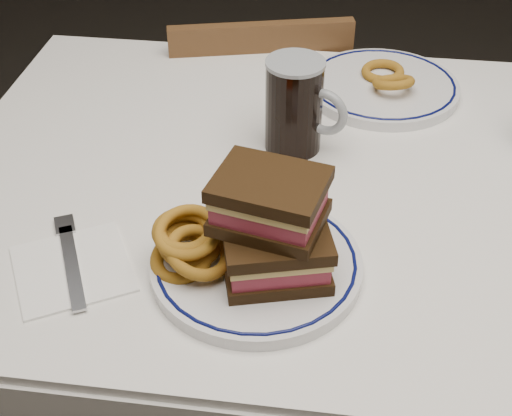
# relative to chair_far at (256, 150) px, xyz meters

# --- Properties ---
(dining_table) EXTENTS (1.27, 0.87, 0.75)m
(dining_table) POSITION_rel_chair_far_xyz_m (0.21, -0.52, 0.21)
(dining_table) COLOR silver
(dining_table) RESTS_ON floor
(chair_far) EXTENTS (0.45, 0.45, 0.81)m
(chair_far) POSITION_rel_chair_far_xyz_m (0.00, 0.00, 0.00)
(chair_far) COLOR #432A15
(chair_far) RESTS_ON floor
(main_plate) EXTENTS (0.28, 0.28, 0.02)m
(main_plate) POSITION_rel_chair_far_xyz_m (0.10, -0.74, 0.32)
(main_plate) COLOR silver
(main_plate) RESTS_ON dining_table
(reuben_sandwich) EXTENTS (0.16, 0.15, 0.14)m
(reuben_sandwich) POSITION_rel_chair_far_xyz_m (0.12, -0.75, 0.40)
(reuben_sandwich) COLOR black
(reuben_sandwich) RESTS_ON main_plate
(onion_rings_main) EXTENTS (0.12, 0.11, 0.09)m
(onion_rings_main) POSITION_rel_chair_far_xyz_m (0.01, -0.75, 0.36)
(onion_rings_main) COLOR brown
(onion_rings_main) RESTS_ON main_plate
(ketchup_ramekin) EXTENTS (0.06, 0.06, 0.04)m
(ketchup_ramekin) POSITION_rel_chair_far_xyz_m (0.08, -0.64, 0.35)
(ketchup_ramekin) COLOR white
(ketchup_ramekin) RESTS_ON main_plate
(beer_mug) EXTENTS (0.13, 0.09, 0.15)m
(beer_mug) POSITION_rel_chair_far_xyz_m (0.12, -0.44, 0.39)
(beer_mug) COLOR black
(beer_mug) RESTS_ON dining_table
(far_plate) EXTENTS (0.28, 0.28, 0.02)m
(far_plate) POSITION_rel_chair_far_xyz_m (0.27, -0.24, 0.32)
(far_plate) COLOR silver
(far_plate) RESTS_ON dining_table
(onion_rings_far) EXTENTS (0.10, 0.14, 0.05)m
(onion_rings_far) POSITION_rel_chair_far_xyz_m (0.27, -0.24, 0.34)
(onion_rings_far) COLOR brown
(onion_rings_far) RESTS_ON far_plate
(napkin_fork) EXTENTS (0.20, 0.20, 0.01)m
(napkin_fork) POSITION_rel_chair_far_xyz_m (-0.14, -0.76, 0.31)
(napkin_fork) COLOR white
(napkin_fork) RESTS_ON dining_table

